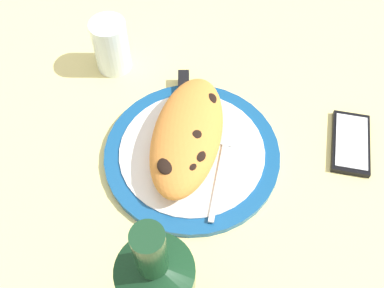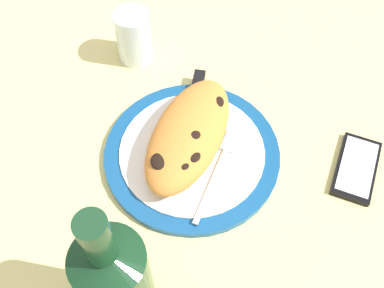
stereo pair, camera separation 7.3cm
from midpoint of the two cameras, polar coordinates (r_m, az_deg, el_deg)
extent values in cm
cube|color=#E5D684|center=(76.85, -2.70, -2.30)|extent=(150.00, 150.00, 3.00)
cylinder|color=navy|center=(75.01, -2.76, -1.45)|extent=(28.98, 28.98, 1.32)
cylinder|color=white|center=(74.32, -2.79, -1.12)|extent=(23.94, 23.94, 0.30)
ellipsoid|color=orange|center=(72.05, -3.48, 0.95)|extent=(25.15, 15.64, 6.48)
ellipsoid|color=black|center=(66.63, -3.27, -2.95)|extent=(2.53, 2.51, 0.65)
ellipsoid|color=black|center=(66.96, -6.32, -2.96)|extent=(4.19, 4.14, 1.09)
ellipsoid|color=black|center=(73.68, -0.41, 5.36)|extent=(3.02, 2.63, 0.92)
ellipsoid|color=black|center=(67.39, -2.24, -1.70)|extent=(2.59, 2.47, 0.80)
ellipsoid|color=black|center=(68.86, -2.81, 1.03)|extent=(3.85, 3.84, 0.96)
cube|color=silver|center=(70.95, 0.42, -5.03)|extent=(13.68, 3.96, 0.40)
cube|color=silver|center=(75.51, 1.71, 0.83)|extent=(4.39, 3.04, 0.40)
cube|color=silver|center=(73.56, -3.85, -1.65)|extent=(13.02, 7.15, 0.40)
cube|color=black|center=(80.36, -3.65, 5.97)|extent=(10.77, 6.40, 1.20)
cube|color=black|center=(79.74, 16.92, -0.06)|extent=(13.28, 8.69, 1.00)
cube|color=white|center=(79.27, 17.03, 0.17)|extent=(11.65, 7.47, 0.16)
cylinder|color=silver|center=(86.17, -12.57, 11.82)|extent=(6.48, 6.48, 10.35)
cylinder|color=silver|center=(87.69, -12.31, 10.81)|extent=(5.96, 5.96, 5.57)
cone|color=#14381E|center=(44.31, -9.70, -15.42)|extent=(7.90, 7.90, 1.98)
cylinder|color=#14381E|center=(40.27, -10.59, -13.51)|extent=(3.00, 3.00, 6.68)
camera|label=1|loc=(0.04, -92.87, -4.37)|focal=42.42mm
camera|label=2|loc=(0.04, 87.13, 4.37)|focal=42.42mm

